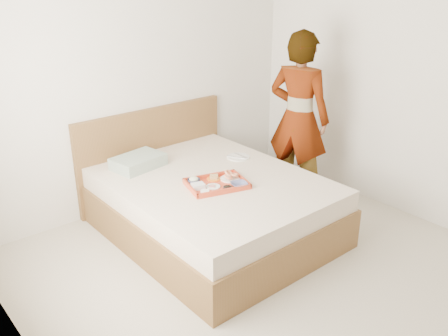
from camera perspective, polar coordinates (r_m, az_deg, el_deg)
ground at (r=3.81m, az=7.74°, el=-13.55°), size 3.50×4.00×0.01m
wall_back at (r=4.73m, az=-9.74°, el=10.95°), size 3.50×0.01×2.60m
wall_left at (r=2.29m, az=-21.62°, el=-3.15°), size 0.01×4.00×2.60m
wall_right at (r=4.65m, az=23.65°, el=9.18°), size 0.01×4.00×2.60m
bed at (r=4.32m, az=-1.37°, el=-4.49°), size 1.65×2.00×0.53m
headboard at (r=4.96m, az=-8.41°, el=1.65°), size 1.65×0.06×0.95m
pillow at (r=4.49m, az=-10.08°, el=0.74°), size 0.49×0.37×0.11m
tray at (r=4.06m, az=-0.86°, el=-1.84°), size 0.57×0.48×0.04m
prawn_plate at (r=4.16m, az=0.71°, el=-1.27°), size 0.21×0.21×0.01m
navy_bowl_big at (r=4.02m, az=1.79°, el=-1.97°), size 0.17×0.17×0.03m
sauce_dish at (r=3.96m, az=0.39°, el=-2.39°), size 0.09×0.09×0.03m
meat_plate at (r=4.01m, az=-1.31°, el=-2.21°), size 0.15×0.15×0.01m
bread_plate at (r=4.16m, az=-1.23°, el=-1.28°), size 0.15×0.15×0.01m
salad_bowl at (r=4.09m, az=-3.58°, el=-1.53°), size 0.13×0.13×0.03m
plastic_tub at (r=3.98m, az=-3.08°, el=-2.16°), size 0.12×0.11×0.04m
cheese_round at (r=3.90m, az=-2.27°, el=-2.84°), size 0.09×0.09×0.02m
dinner_plate at (r=4.66m, az=1.70°, el=1.30°), size 0.26×0.26×0.01m
person at (r=4.83m, az=8.78°, el=5.80°), size 0.58×0.72×1.71m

